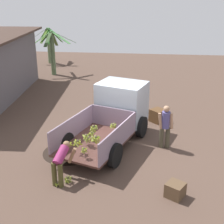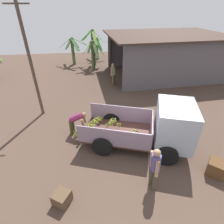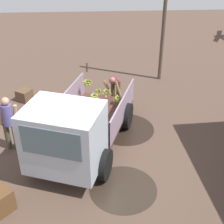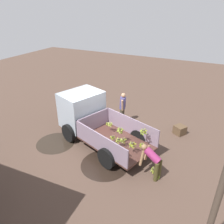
{
  "view_description": "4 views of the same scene",
  "coord_description": "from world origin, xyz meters",
  "px_view_note": "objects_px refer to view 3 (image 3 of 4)",
  "views": [
    {
      "loc": [
        -11.04,
        -1.12,
        5.63
      ],
      "look_at": [
        0.0,
        0.11,
        1.23
      ],
      "focal_mm": 50.0,
      "sensor_mm": 36.0,
      "label": 1
    },
    {
      "loc": [
        -2.22,
        -5.5,
        5.41
      ],
      "look_at": [
        -1.33,
        1.0,
        1.3
      ],
      "focal_mm": 28.0,
      "sensor_mm": 36.0,
      "label": 2
    },
    {
      "loc": [
        7.49,
        0.61,
        5.8
      ],
      "look_at": [
        0.2,
        1.06,
        1.46
      ],
      "focal_mm": 50.0,
      "sensor_mm": 36.0,
      "label": 3
    },
    {
      "loc": [
        -4.44,
        7.62,
        5.83
      ],
      "look_at": [
        -0.44,
        -0.46,
        1.3
      ],
      "focal_mm": 35.0,
      "sensor_mm": 36.0,
      "label": 4
    }
  ],
  "objects_px": {
    "banana_bunch_on_ground_1": "(109,99)",
    "utility_pole": "(165,9)",
    "person_worker_loading": "(114,85)",
    "wooden_crate_0": "(24,95)",
    "cargo_truck": "(72,133)",
    "person_foreground_visitor": "(9,121)",
    "banana_bunch_on_ground_0": "(116,97)"
  },
  "relations": [
    {
      "from": "utility_pole",
      "to": "banana_bunch_on_ground_0",
      "type": "relative_size",
      "value": 30.99
    },
    {
      "from": "wooden_crate_0",
      "to": "utility_pole",
      "type": "bearing_deg",
      "value": 106.6
    },
    {
      "from": "banana_bunch_on_ground_1",
      "to": "person_worker_loading",
      "type": "bearing_deg",
      "value": 77.04
    },
    {
      "from": "utility_pole",
      "to": "cargo_truck",
      "type": "bearing_deg",
      "value": -32.01
    },
    {
      "from": "cargo_truck",
      "to": "utility_pole",
      "type": "xyz_separation_m",
      "value": [
        -5.63,
        3.52,
        1.92
      ]
    },
    {
      "from": "person_foreground_visitor",
      "to": "banana_bunch_on_ground_0",
      "type": "height_order",
      "value": "person_foreground_visitor"
    },
    {
      "from": "person_foreground_visitor",
      "to": "banana_bunch_on_ground_1",
      "type": "bearing_deg",
      "value": -53.13
    },
    {
      "from": "person_foreground_visitor",
      "to": "banana_bunch_on_ground_0",
      "type": "xyz_separation_m",
      "value": [
        -2.88,
        3.35,
        -0.85
      ]
    },
    {
      "from": "cargo_truck",
      "to": "person_worker_loading",
      "type": "distance_m",
      "value": 3.86
    },
    {
      "from": "banana_bunch_on_ground_1",
      "to": "wooden_crate_0",
      "type": "distance_m",
      "value": 3.27
    },
    {
      "from": "cargo_truck",
      "to": "banana_bunch_on_ground_1",
      "type": "height_order",
      "value": "cargo_truck"
    },
    {
      "from": "cargo_truck",
      "to": "person_foreground_visitor",
      "type": "distance_m",
      "value": 2.12
    },
    {
      "from": "cargo_truck",
      "to": "utility_pole",
      "type": "bearing_deg",
      "value": 167.27
    },
    {
      "from": "cargo_truck",
      "to": "wooden_crate_0",
      "type": "xyz_separation_m",
      "value": [
        -3.97,
        -2.07,
        -0.87
      ]
    },
    {
      "from": "banana_bunch_on_ground_0",
      "to": "banana_bunch_on_ground_1",
      "type": "bearing_deg",
      "value": -54.1
    },
    {
      "from": "utility_pole",
      "to": "person_foreground_visitor",
      "type": "distance_m",
      "value": 7.44
    },
    {
      "from": "banana_bunch_on_ground_1",
      "to": "banana_bunch_on_ground_0",
      "type": "bearing_deg",
      "value": 125.9
    },
    {
      "from": "banana_bunch_on_ground_1",
      "to": "wooden_crate_0",
      "type": "height_order",
      "value": "wooden_crate_0"
    },
    {
      "from": "cargo_truck",
      "to": "wooden_crate_0",
      "type": "relative_size",
      "value": 10.12
    },
    {
      "from": "utility_pole",
      "to": "person_foreground_visitor",
      "type": "xyz_separation_m",
      "value": [
        4.67,
        -5.4,
        -2.07
      ]
    },
    {
      "from": "utility_pole",
      "to": "person_worker_loading",
      "type": "bearing_deg",
      "value": -46.26
    },
    {
      "from": "person_worker_loading",
      "to": "wooden_crate_0",
      "type": "xyz_separation_m",
      "value": [
        -0.38,
        -3.45,
        -0.53
      ]
    },
    {
      "from": "banana_bunch_on_ground_0",
      "to": "cargo_truck",
      "type": "bearing_deg",
      "value": -20.92
    },
    {
      "from": "cargo_truck",
      "to": "utility_pole",
      "type": "relative_size",
      "value": 0.84
    },
    {
      "from": "banana_bunch_on_ground_0",
      "to": "wooden_crate_0",
      "type": "distance_m",
      "value": 3.54
    },
    {
      "from": "person_foreground_visitor",
      "to": "wooden_crate_0",
      "type": "distance_m",
      "value": 3.1
    },
    {
      "from": "banana_bunch_on_ground_1",
      "to": "wooden_crate_0",
      "type": "relative_size",
      "value": 0.52
    },
    {
      "from": "banana_bunch_on_ground_1",
      "to": "utility_pole",
      "type": "bearing_deg",
      "value": 130.51
    },
    {
      "from": "utility_pole",
      "to": "person_worker_loading",
      "type": "relative_size",
      "value": 4.77
    },
    {
      "from": "utility_pole",
      "to": "person_worker_loading",
      "type": "height_order",
      "value": "utility_pole"
    },
    {
      "from": "banana_bunch_on_ground_0",
      "to": "banana_bunch_on_ground_1",
      "type": "height_order",
      "value": "banana_bunch_on_ground_1"
    },
    {
      "from": "cargo_truck",
      "to": "wooden_crate_0",
      "type": "bearing_deg",
      "value": -133.21
    }
  ]
}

